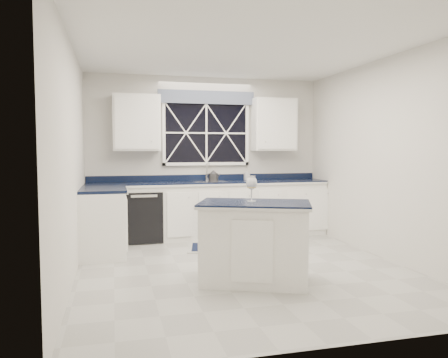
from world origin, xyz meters
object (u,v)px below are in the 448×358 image
object	(u,v)px
soap_bottle	(247,175)
island	(254,242)
wine_glass	(252,184)
faucet	(207,171)
kettle	(213,176)
dishwasher	(143,215)

from	to	relation	value
soap_bottle	island	bearing A→B (deg)	-105.45
wine_glass	faucet	bearing A→B (deg)	88.56
island	kettle	bearing A→B (deg)	109.69
soap_bottle	kettle	bearing A→B (deg)	-162.10
island	wine_glass	xyz separation A→B (m)	(-0.02, 0.05, 0.65)
faucet	soap_bottle	world-z (taller)	faucet
kettle	soap_bottle	distance (m)	0.68
dishwasher	island	distance (m)	2.74
faucet	wine_glass	bearing A→B (deg)	-91.44
dishwasher	soap_bottle	bearing A→B (deg)	6.92
island	wine_glass	size ratio (longest dim) A/B	4.83
faucet	island	distance (m)	2.80
dishwasher	wine_glass	size ratio (longest dim) A/B	2.85
dishwasher	soap_bottle	size ratio (longest dim) A/B	4.57
dishwasher	wine_glass	world-z (taller)	wine_glass
wine_glass	soap_bottle	xyz separation A→B (m)	(0.78, 2.70, -0.07)
dishwasher	island	bearing A→B (deg)	-67.39
faucet	island	xyz separation A→B (m)	(-0.05, -2.72, -0.65)
wine_glass	soap_bottle	size ratio (longest dim) A/B	1.60
kettle	wine_glass	distance (m)	2.49
island	soap_bottle	bearing A→B (deg)	96.70
island	soap_bottle	distance (m)	2.91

